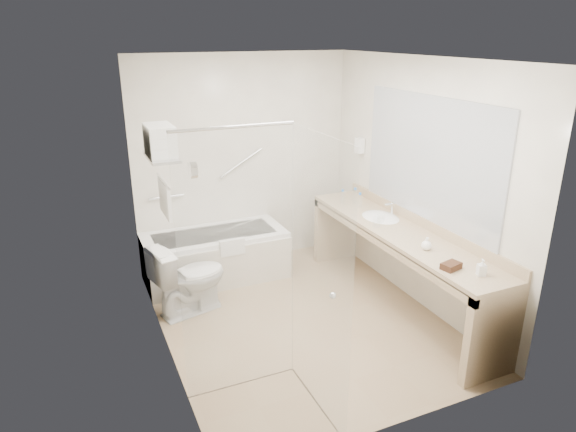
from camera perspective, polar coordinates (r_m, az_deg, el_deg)
name	(u,v)px	position (r m, az deg, el deg)	size (l,w,h in m)	color
floor	(300,319)	(5.23, 1.35, -11.40)	(3.20, 3.20, 0.00)	tan
ceiling	(303,58)	(4.47, 1.62, 17.11)	(2.60, 3.20, 0.10)	white
wall_back	(244,162)	(6.13, -4.94, 5.99)	(2.60, 0.10, 2.50)	silver
wall_front	(406,271)	(3.43, 13.00, -5.98)	(2.60, 0.10, 2.50)	silver
wall_left	(158,221)	(4.34, -14.24, -0.49)	(0.10, 3.20, 2.50)	silver
wall_right	(417,184)	(5.37, 14.16, 3.42)	(0.10, 3.20, 2.50)	silver
bathtub	(216,256)	(5.99, -8.06, -4.38)	(1.60, 0.73, 0.59)	white
grab_bar_short	(166,197)	(5.95, -13.40, 2.07)	(0.03, 0.03, 0.40)	silver
grab_bar_long	(241,163)	(6.08, -5.26, 5.86)	(0.03, 0.03, 0.60)	silver
shower_enclosure	(277,272)	(3.75, -1.26, -6.23)	(0.96, 0.91, 2.11)	silver
towel_shelf	(161,150)	(4.55, -13.96, 7.10)	(0.24, 0.55, 0.81)	silver
vanity_counter	(399,249)	(5.30, 12.21, -3.65)	(0.55, 2.70, 0.95)	tan
sink	(380,220)	(5.55, 10.22, -0.41)	(0.40, 0.52, 0.14)	white
faucet	(392,208)	(5.59, 11.53, 0.86)	(0.03, 0.03, 0.14)	silver
mirror	(429,159)	(5.17, 15.35, 6.15)	(0.02, 2.00, 1.20)	#A8ADB4
hairdryer_unit	(360,145)	(6.13, 7.96, 7.78)	(0.08, 0.10, 0.18)	white
toilet	(190,278)	(5.29, -10.89, -6.81)	(0.42, 0.75, 0.74)	white
amenity_basket	(451,266)	(4.49, 17.67, -5.31)	(0.16, 0.11, 0.05)	#412217
soap_bottle_a	(481,272)	(4.45, 20.67, -5.81)	(0.06, 0.14, 0.07)	white
soap_bottle_b	(426,245)	(4.80, 15.13, -3.12)	(0.09, 0.12, 0.09)	white
water_bottle_left	(355,196)	(5.90, 7.45, 2.17)	(0.06, 0.06, 0.19)	silver
water_bottle_mid	(342,197)	(5.88, 6.07, 2.07)	(0.05, 0.05, 0.17)	silver
water_bottle_right	(360,201)	(5.77, 7.98, 1.67)	(0.05, 0.05, 0.18)	silver
drinking_glass_near	(381,218)	(5.36, 10.27, -0.26)	(0.07, 0.07, 0.09)	silver
drinking_glass_far	(377,222)	(5.25, 9.81, -0.65)	(0.08, 0.08, 0.10)	silver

